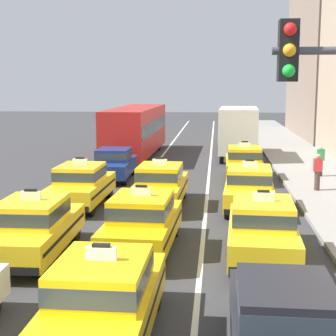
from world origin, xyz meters
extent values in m
cube|color=silver|center=(-1.60, 20.00, 0.00)|extent=(0.14, 80.00, 0.01)
cube|color=silver|center=(1.60, 20.00, 0.00)|extent=(0.14, 80.00, 0.01)
cylinder|color=black|center=(-3.80, 8.31, 0.32)|extent=(0.25, 0.64, 0.64)
cylinder|color=black|center=(-2.32, 8.34, 0.32)|extent=(0.25, 0.64, 0.64)
cylinder|color=black|center=(-2.27, 5.28, 0.32)|extent=(0.25, 0.64, 0.64)
cube|color=yellow|center=(-3.03, 6.80, 0.67)|extent=(1.88, 4.53, 0.70)
cube|color=black|center=(-3.03, 6.80, 0.72)|extent=(1.89, 4.17, 0.10)
cube|color=yellow|center=(-3.03, 6.65, 1.34)|extent=(1.64, 2.13, 0.64)
cube|color=#2D3842|center=(-3.03, 6.65, 1.34)|extent=(1.66, 2.15, 0.35)
cube|color=white|center=(-3.03, 6.65, 1.78)|extent=(0.56, 0.13, 0.24)
cube|color=black|center=(-3.03, 6.65, 1.93)|extent=(0.32, 0.12, 0.06)
cube|color=black|center=(-3.07, 9.01, 0.42)|extent=(1.71, 0.17, 0.20)
cube|color=black|center=(-2.99, 4.59, 0.42)|extent=(1.71, 0.17, 0.20)
cylinder|color=black|center=(-4.01, 14.47, 0.32)|extent=(0.25, 0.64, 0.64)
cylinder|color=black|center=(-2.53, 14.46, 0.32)|extent=(0.25, 0.64, 0.64)
cylinder|color=black|center=(-4.04, 11.41, 0.32)|extent=(0.25, 0.64, 0.64)
cylinder|color=black|center=(-2.56, 11.40, 0.32)|extent=(0.25, 0.64, 0.64)
cube|color=yellow|center=(-3.28, 12.94, 0.67)|extent=(1.84, 4.52, 0.70)
cube|color=black|center=(-3.28, 12.94, 0.72)|extent=(1.86, 4.16, 0.10)
cube|color=yellow|center=(-3.29, 12.79, 1.34)|extent=(1.62, 2.12, 0.64)
cube|color=#2D3842|center=(-3.29, 12.79, 1.34)|extent=(1.64, 2.14, 0.35)
cube|color=white|center=(-3.29, 12.79, 1.78)|extent=(0.56, 0.13, 0.24)
cube|color=black|center=(-3.29, 12.79, 1.93)|extent=(0.32, 0.11, 0.06)
cube|color=black|center=(-3.26, 15.15, 0.42)|extent=(1.71, 0.16, 0.20)
cube|color=black|center=(-3.31, 10.73, 0.42)|extent=(1.71, 0.16, 0.20)
cylinder|color=black|center=(-3.86, 20.10, 0.32)|extent=(0.25, 0.64, 0.64)
cylinder|color=black|center=(-2.41, 20.12, 0.32)|extent=(0.25, 0.64, 0.64)
cylinder|color=black|center=(-3.82, 17.26, 0.32)|extent=(0.25, 0.64, 0.64)
cylinder|color=black|center=(-2.37, 17.28, 0.32)|extent=(0.25, 0.64, 0.64)
cube|color=navy|center=(-3.11, 18.69, 0.65)|extent=(1.82, 4.32, 0.66)
cube|color=navy|center=(-3.11, 18.59, 1.28)|extent=(1.59, 1.92, 0.60)
cube|color=#2D3842|center=(-3.11, 18.59, 1.28)|extent=(1.61, 1.94, 0.33)
cylinder|color=black|center=(-4.22, 30.42, 0.32)|extent=(0.25, 0.64, 0.64)
cylinder|color=black|center=(-2.22, 30.38, 0.32)|extent=(0.25, 0.64, 0.64)
cylinder|color=black|center=(-4.36, 23.71, 0.32)|extent=(0.25, 0.64, 0.64)
cylinder|color=black|center=(-2.36, 23.66, 0.32)|extent=(0.25, 0.64, 0.64)
cube|color=#B21E19|center=(-3.29, 27.04, 1.77)|extent=(2.74, 11.25, 2.90)
cube|color=#2D3842|center=(-3.29, 27.04, 2.02)|extent=(2.75, 10.80, 0.84)
cube|color=black|center=(-3.18, 32.59, 2.97)|extent=(2.13, 0.12, 0.36)
cylinder|color=black|center=(-0.78, 3.71, 0.32)|extent=(0.25, 0.64, 0.64)
cylinder|color=black|center=(0.70, 3.70, 0.32)|extent=(0.25, 0.64, 0.64)
cube|color=yellow|center=(-0.05, 2.18, 0.67)|extent=(1.84, 4.52, 0.70)
cube|color=black|center=(-0.05, 2.18, 0.72)|extent=(1.86, 4.16, 0.10)
cube|color=yellow|center=(-0.06, 2.03, 1.34)|extent=(1.62, 2.12, 0.64)
cube|color=#2D3842|center=(-0.06, 2.03, 1.34)|extent=(1.64, 2.14, 0.35)
cube|color=white|center=(-0.06, 2.03, 1.78)|extent=(0.56, 0.13, 0.24)
cube|color=black|center=(-0.06, 2.03, 1.93)|extent=(0.32, 0.11, 0.06)
cube|color=black|center=(-0.03, 4.39, 0.42)|extent=(1.71, 0.16, 0.20)
cylinder|color=black|center=(-0.79, 9.19, 0.32)|extent=(0.26, 0.65, 0.64)
cylinder|color=black|center=(0.68, 9.13, 0.32)|extent=(0.26, 0.65, 0.64)
cylinder|color=black|center=(-0.91, 6.13, 0.32)|extent=(0.26, 0.65, 0.64)
cylinder|color=black|center=(0.57, 6.07, 0.32)|extent=(0.26, 0.65, 0.64)
cube|color=yellow|center=(-0.11, 7.63, 0.67)|extent=(1.97, 4.57, 0.70)
cube|color=black|center=(-0.11, 7.63, 0.72)|extent=(1.98, 4.21, 0.10)
cube|color=yellow|center=(-0.12, 7.48, 1.34)|extent=(1.68, 2.16, 0.64)
cube|color=#2D3842|center=(-0.12, 7.48, 1.34)|extent=(1.70, 2.18, 0.35)
cube|color=white|center=(-0.12, 7.48, 1.78)|extent=(0.56, 0.14, 0.24)
cube|color=black|center=(-0.12, 7.48, 1.93)|extent=(0.32, 0.12, 0.06)
cube|color=black|center=(-0.03, 9.84, 0.42)|extent=(1.71, 0.21, 0.20)
cube|color=black|center=(-0.20, 5.42, 0.42)|extent=(1.71, 0.21, 0.20)
cylinder|color=black|center=(-0.89, 14.73, 0.32)|extent=(0.26, 0.65, 0.64)
cylinder|color=black|center=(0.59, 14.69, 0.32)|extent=(0.26, 0.65, 0.64)
cylinder|color=black|center=(-0.98, 11.67, 0.32)|extent=(0.26, 0.65, 0.64)
cylinder|color=black|center=(0.50, 11.63, 0.32)|extent=(0.26, 0.65, 0.64)
cube|color=yellow|center=(-0.20, 13.18, 0.67)|extent=(1.93, 4.55, 0.70)
cube|color=black|center=(-0.20, 13.18, 0.72)|extent=(1.94, 4.19, 0.10)
cube|color=yellow|center=(-0.20, 13.03, 1.34)|extent=(1.66, 2.15, 0.64)
cube|color=#2D3842|center=(-0.20, 13.03, 1.34)|extent=(1.68, 2.17, 0.35)
cube|color=white|center=(-0.20, 13.03, 1.78)|extent=(0.56, 0.14, 0.24)
cube|color=black|center=(-0.20, 13.03, 1.93)|extent=(0.32, 0.12, 0.06)
cube|color=black|center=(-0.13, 15.39, 0.42)|extent=(1.71, 0.19, 0.20)
cube|color=black|center=(-0.26, 10.97, 0.42)|extent=(1.71, 0.19, 0.20)
cylinder|color=black|center=(2.44, 2.91, 0.32)|extent=(0.25, 0.64, 0.64)
cylinder|color=black|center=(3.89, 2.89, 0.32)|extent=(0.25, 0.64, 0.64)
cube|color=black|center=(3.15, 1.48, 0.65)|extent=(1.80, 4.32, 0.66)
cube|color=black|center=(3.15, 1.38, 1.28)|extent=(1.58, 1.92, 0.60)
cube|color=#2D3842|center=(3.15, 1.38, 1.28)|extent=(1.60, 1.94, 0.33)
cylinder|color=black|center=(2.59, 8.81, 0.32)|extent=(0.27, 0.65, 0.64)
cylinder|color=black|center=(4.06, 8.75, 0.32)|extent=(0.27, 0.65, 0.64)
cylinder|color=black|center=(2.45, 5.76, 0.32)|extent=(0.27, 0.65, 0.64)
cylinder|color=black|center=(3.93, 5.69, 0.32)|extent=(0.27, 0.65, 0.64)
cube|color=yellow|center=(3.26, 7.25, 0.67)|extent=(2.00, 4.58, 0.70)
cube|color=black|center=(3.26, 7.25, 0.72)|extent=(2.00, 4.22, 0.10)
cube|color=yellow|center=(3.25, 7.10, 1.34)|extent=(1.69, 2.17, 0.64)
cube|color=#2D3842|center=(3.25, 7.10, 1.34)|extent=(1.71, 2.19, 0.35)
cube|color=white|center=(3.25, 7.10, 1.78)|extent=(0.56, 0.15, 0.24)
cube|color=black|center=(3.25, 7.10, 1.93)|extent=(0.32, 0.12, 0.06)
cube|color=black|center=(3.36, 9.46, 0.42)|extent=(1.71, 0.22, 0.20)
cube|color=black|center=(3.16, 5.04, 0.42)|extent=(1.71, 0.22, 0.20)
cylinder|color=black|center=(2.59, 14.53, 0.32)|extent=(0.28, 0.65, 0.64)
cylinder|color=black|center=(4.07, 14.44, 0.32)|extent=(0.28, 0.65, 0.64)
cylinder|color=black|center=(2.42, 11.47, 0.32)|extent=(0.28, 0.65, 0.64)
cylinder|color=black|center=(3.89, 11.39, 0.32)|extent=(0.28, 0.65, 0.64)
cube|color=yellow|center=(3.24, 12.96, 0.67)|extent=(2.06, 4.60, 0.70)
cube|color=black|center=(3.24, 12.96, 0.72)|extent=(2.06, 4.24, 0.10)
cube|color=yellow|center=(3.23, 12.81, 1.34)|extent=(1.72, 2.19, 0.64)
cube|color=#2D3842|center=(3.23, 12.81, 1.34)|extent=(1.74, 2.21, 0.35)
cube|color=white|center=(3.23, 12.81, 1.78)|extent=(0.57, 0.15, 0.24)
cube|color=black|center=(3.23, 12.81, 1.93)|extent=(0.33, 0.13, 0.06)
cube|color=black|center=(3.37, 15.16, 0.42)|extent=(1.72, 0.24, 0.20)
cube|color=black|center=(3.11, 10.75, 0.42)|extent=(1.72, 0.24, 0.20)
cylinder|color=black|center=(2.65, 20.81, 0.32)|extent=(0.25, 0.64, 0.64)
cylinder|color=black|center=(4.12, 20.79, 0.32)|extent=(0.25, 0.64, 0.64)
cylinder|color=black|center=(2.61, 17.75, 0.32)|extent=(0.25, 0.64, 0.64)
cylinder|color=black|center=(4.09, 17.73, 0.32)|extent=(0.25, 0.64, 0.64)
cube|color=yellow|center=(3.37, 19.27, 0.67)|extent=(1.85, 4.52, 0.70)
cube|color=black|center=(3.37, 19.27, 0.72)|extent=(1.87, 4.16, 0.10)
cube|color=yellow|center=(3.36, 19.12, 1.34)|extent=(1.62, 2.12, 0.64)
cube|color=#2D3842|center=(3.36, 19.12, 1.34)|extent=(1.64, 2.14, 0.35)
cube|color=white|center=(3.36, 19.12, 1.78)|extent=(0.56, 0.13, 0.24)
cube|color=black|center=(3.36, 19.12, 1.93)|extent=(0.32, 0.11, 0.06)
cube|color=black|center=(3.39, 21.48, 0.42)|extent=(1.71, 0.16, 0.20)
cube|color=black|center=(3.34, 17.06, 0.42)|extent=(1.71, 0.16, 0.20)
cylinder|color=black|center=(2.46, 28.35, 0.32)|extent=(0.27, 0.65, 0.64)
cylinder|color=black|center=(4.36, 28.26, 0.32)|extent=(0.27, 0.65, 0.64)
cylinder|color=black|center=(2.30, 24.45, 0.32)|extent=(0.27, 0.65, 0.64)
cylinder|color=black|center=(4.20, 24.37, 0.32)|extent=(0.27, 0.65, 0.64)
cube|color=maroon|center=(3.45, 29.28, 1.37)|extent=(2.19, 2.29, 2.10)
cube|color=#2D3842|center=(3.50, 30.35, 1.67)|extent=(1.93, 0.14, 0.76)
cube|color=beige|center=(3.31, 26.03, 1.92)|extent=(2.52, 5.29, 2.70)
cylinder|color=black|center=(2.31, 35.27, 0.32)|extent=(0.26, 0.65, 0.64)
cylinder|color=black|center=(3.79, 35.23, 0.32)|extent=(0.26, 0.65, 0.64)
cylinder|color=black|center=(2.24, 32.21, 0.32)|extent=(0.26, 0.65, 0.64)
cylinder|color=black|center=(3.71, 32.17, 0.32)|extent=(0.26, 0.65, 0.64)
cube|color=yellow|center=(3.01, 33.72, 0.67)|extent=(1.91, 4.54, 0.70)
cube|color=black|center=(3.01, 33.72, 0.72)|extent=(1.92, 4.18, 0.10)
cube|color=yellow|center=(3.01, 33.57, 1.34)|extent=(1.65, 2.14, 0.64)
cube|color=#2D3842|center=(3.01, 33.57, 1.34)|extent=(1.67, 2.16, 0.35)
cube|color=white|center=(3.01, 33.57, 1.78)|extent=(0.56, 0.13, 0.24)
cube|color=black|center=(3.01, 33.57, 1.93)|extent=(0.32, 0.12, 0.06)
cube|color=black|center=(3.07, 35.93, 0.42)|extent=(1.71, 0.18, 0.20)
cube|color=black|center=(2.96, 31.51, 0.42)|extent=(1.71, 0.18, 0.20)
cylinder|color=#23232D|center=(7.20, 19.78, 0.55)|extent=(0.24, 0.24, 0.80)
cube|color=#338C4C|center=(7.20, 19.78, 1.24)|extent=(0.36, 0.22, 0.57)
sphere|color=beige|center=(7.20, 19.78, 1.63)|extent=(0.20, 0.20, 0.20)
cylinder|color=#473828|center=(6.39, 16.18, 0.57)|extent=(0.24, 0.24, 0.83)
cube|color=red|center=(6.39, 16.18, 1.27)|extent=(0.36, 0.22, 0.57)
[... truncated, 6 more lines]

